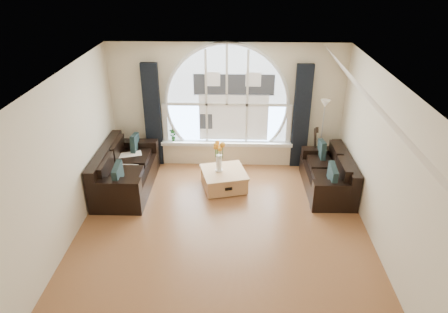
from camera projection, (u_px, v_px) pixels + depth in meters
ground at (222, 235)px, 7.01m from camera, size 5.00×5.50×0.01m
ceiling at (222, 80)px, 5.80m from camera, size 5.00×5.50×0.01m
wall_back at (227, 106)px, 8.86m from camera, size 5.00×0.01×2.70m
wall_front at (212, 298)px, 3.95m from camera, size 5.00×0.01×2.70m
wall_left at (64, 163)px, 6.48m from camera, size 0.01×5.50×2.70m
wall_right at (384, 168)px, 6.33m from camera, size 0.01×5.50×2.70m
attic_slope at (375, 106)px, 5.89m from camera, size 0.92×5.50×0.72m
arched_window at (227, 94)px, 8.71m from camera, size 2.60×0.06×2.15m
window_sill at (227, 143)px, 9.15m from camera, size 2.90×0.22×0.08m
window_frame at (227, 94)px, 8.69m from camera, size 2.76×0.08×2.15m
neighbor_house at (234, 100)px, 8.75m from camera, size 1.70×0.02×1.50m
curtain_left at (153, 116)px, 8.89m from camera, size 0.35×0.12×2.30m
curtain_right at (301, 117)px, 8.80m from camera, size 0.35×0.12×2.30m
sofa_left at (126, 171)px, 8.23m from camera, size 0.99×1.96×0.87m
sofa_right at (328, 172)px, 8.17m from camera, size 0.87×1.70×0.75m
coffee_chest at (224, 179)px, 8.34m from camera, size 1.03×1.03×0.41m
throw_blanket at (129, 161)px, 8.41m from camera, size 0.70×0.70×0.10m
vase_flowers at (219, 153)px, 8.11m from camera, size 0.24×0.24×0.70m
floor_lamp at (322, 136)px, 8.80m from camera, size 0.24×0.24×1.60m
guitar at (314, 148)px, 8.87m from camera, size 0.41×0.33×1.06m
potted_plant at (173, 135)px, 9.10m from camera, size 0.18×0.14×0.29m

